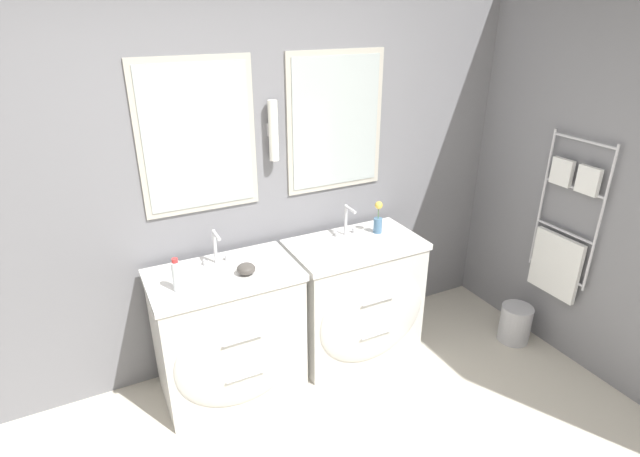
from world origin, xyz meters
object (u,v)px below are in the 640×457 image
flower_vase (378,220)px  vanity_right (356,298)px  vanity_left (230,334)px  toiletry_bottle (177,276)px  amenity_bowl (246,269)px  waste_bin (515,323)px

flower_vase → vanity_right: bearing=-155.1°
vanity_left → flower_vase: size_ratio=3.85×
toiletry_bottle → amenity_bowl: toiletry_bottle is taller
amenity_bowl → vanity_left: bearing=158.5°
flower_vase → vanity_left: bearing=-174.9°
flower_vase → waste_bin: flower_vase is taller
toiletry_bottle → vanity_left: bearing=10.6°
vanity_right → amenity_bowl: 0.93m
vanity_left → waste_bin: 2.14m
toiletry_bottle → flower_vase: flower_vase is taller
toiletry_bottle → amenity_bowl: bearing=0.9°
vanity_right → amenity_bowl: (-0.81, -0.05, 0.46)m
vanity_right → toiletry_bottle: 1.32m
toiletry_bottle → flower_vase: bearing=6.2°
toiletry_bottle → flower_vase: (1.44, 0.16, 0.00)m
vanity_right → amenity_bowl: amenity_bowl is taller
vanity_right → flower_vase: 0.58m
vanity_left → waste_bin: bearing=-12.1°
vanity_left → flower_vase: (1.15, 0.10, 0.53)m
toiletry_bottle → waste_bin: 2.53m
toiletry_bottle → waste_bin: toiletry_bottle is taller
amenity_bowl → flower_vase: (1.03, 0.15, 0.07)m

